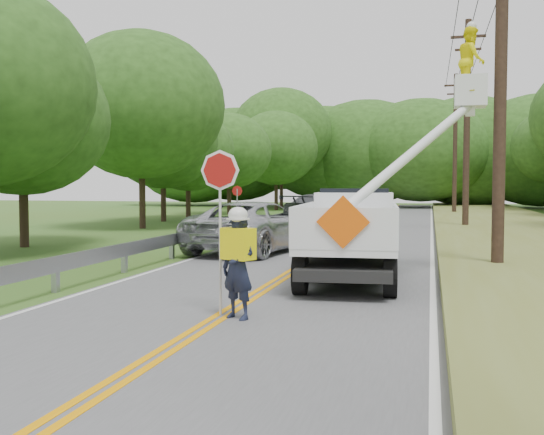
# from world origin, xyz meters

# --- Properties ---
(ground) EXTENTS (140.00, 140.00, 0.00)m
(ground) POSITION_xyz_m (0.00, 0.00, 0.00)
(ground) COLOR #425A1D
(ground) RESTS_ON ground
(road) EXTENTS (7.20, 96.00, 0.03)m
(road) POSITION_xyz_m (0.00, 14.00, 0.01)
(road) COLOR #545457
(road) RESTS_ON ground
(guardrail) EXTENTS (0.18, 48.00, 0.77)m
(guardrail) POSITION_xyz_m (-4.02, 14.91, 0.55)
(guardrail) COLOR #96989F
(guardrail) RESTS_ON ground
(utility_poles) EXTENTS (1.60, 43.30, 10.00)m
(utility_poles) POSITION_xyz_m (5.00, 17.02, 5.27)
(utility_poles) COLOR black
(utility_poles) RESTS_ON ground
(treeline_left) EXTENTS (9.98, 55.62, 11.30)m
(treeline_left) POSITION_xyz_m (-10.60, 31.13, 5.68)
(treeline_left) COLOR #332319
(treeline_left) RESTS_ON ground
(treeline_horizon) EXTENTS (56.40, 13.93, 10.92)m
(treeline_horizon) POSITION_xyz_m (0.31, 56.28, 5.50)
(treeline_horizon) COLOR #254517
(treeline_horizon) RESTS_ON ground
(flagger) EXTENTS (1.10, 0.63, 2.78)m
(flagger) POSITION_xyz_m (0.33, 2.41, 1.01)
(flagger) COLOR #191E33
(flagger) RESTS_ON road
(bucket_truck) EXTENTS (4.32, 6.20, 6.07)m
(bucket_truck) POSITION_xyz_m (1.78, 8.14, 1.44)
(bucket_truck) COLOR black
(bucket_truck) RESTS_ON road
(suv_silver) EXTENTS (3.83, 6.37, 1.65)m
(suv_silver) POSITION_xyz_m (-2.20, 12.54, 0.85)
(suv_silver) COLOR #B1B3BA
(suv_silver) RESTS_ON road
(suv_darkgrey) EXTENTS (4.41, 6.40, 1.72)m
(suv_darkgrey) POSITION_xyz_m (-2.06, 25.92, 0.88)
(suv_darkgrey) COLOR #3F4146
(suv_darkgrey) RESTS_ON road
(stop_sign_permanent) EXTENTS (0.45, 0.16, 2.18)m
(stop_sign_permanent) POSITION_xyz_m (-4.89, 19.09, 1.41)
(stop_sign_permanent) COLOR #96989F
(stop_sign_permanent) RESTS_ON ground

